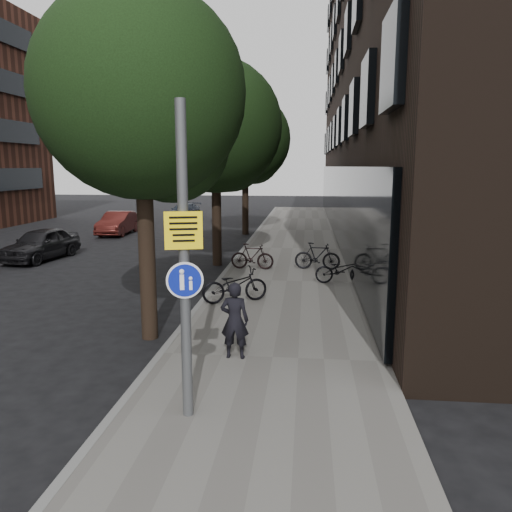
# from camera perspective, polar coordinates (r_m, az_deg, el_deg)

# --- Properties ---
(ground) EXTENTS (120.00, 120.00, 0.00)m
(ground) POSITION_cam_1_polar(r_m,az_deg,el_deg) (7.10, -2.28, -22.22)
(ground) COLOR black
(ground) RESTS_ON ground
(sidewalk) EXTENTS (4.50, 60.00, 0.12)m
(sidewalk) POSITION_cam_1_polar(r_m,az_deg,el_deg) (16.38, 3.53, -3.04)
(sidewalk) COLOR slate
(sidewalk) RESTS_ON ground
(curb_edge) EXTENTS (0.15, 60.00, 0.13)m
(curb_edge) POSITION_cam_1_polar(r_m,az_deg,el_deg) (16.62, -4.25, -2.84)
(curb_edge) COLOR slate
(curb_edge) RESTS_ON ground
(building_right_dark_brick) EXTENTS (12.00, 40.00, 18.00)m
(building_right_dark_brick) POSITION_cam_1_polar(r_m,az_deg,el_deg) (29.42, 22.14, 19.65)
(building_right_dark_brick) COLOR black
(building_right_dark_brick) RESTS_ON ground
(street_tree_near) EXTENTS (4.40, 4.40, 7.50)m
(street_tree_near) POSITION_cam_1_polar(r_m,az_deg,el_deg) (11.18, -12.41, 16.65)
(street_tree_near) COLOR black
(street_tree_near) RESTS_ON ground
(street_tree_mid) EXTENTS (5.00, 5.00, 7.80)m
(street_tree_mid) POSITION_cam_1_polar(r_m,az_deg,el_deg) (19.42, -4.37, 14.03)
(street_tree_mid) COLOR black
(street_tree_mid) RESTS_ON ground
(street_tree_far) EXTENTS (5.00, 5.00, 7.80)m
(street_tree_far) POSITION_cam_1_polar(r_m,az_deg,el_deg) (28.31, -1.07, 12.84)
(street_tree_far) COLOR black
(street_tree_far) RESTS_ON ground
(signpost) EXTENTS (0.52, 0.17, 4.60)m
(signpost) POSITION_cam_1_polar(r_m,az_deg,el_deg) (7.19, -8.20, -0.86)
(signpost) COLOR #595B5E
(signpost) RESTS_ON sidewalk
(pedestrian) EXTENTS (0.56, 0.37, 1.51)m
(pedestrian) POSITION_cam_1_polar(r_m,az_deg,el_deg) (9.72, -2.46, -7.35)
(pedestrian) COLOR black
(pedestrian) RESTS_ON sidewalk
(parked_bike_facade_near) EXTENTS (1.72, 0.73, 0.88)m
(parked_bike_facade_near) POSITION_cam_1_polar(r_m,az_deg,el_deg) (16.15, 9.75, -1.55)
(parked_bike_facade_near) COLOR black
(parked_bike_facade_near) RESTS_ON sidewalk
(parked_bike_facade_far) EXTENTS (1.67, 0.60, 0.98)m
(parked_bike_facade_far) POSITION_cam_1_polar(r_m,az_deg,el_deg) (18.17, 7.03, -0.00)
(parked_bike_facade_far) COLOR black
(parked_bike_facade_far) RESTS_ON sidewalk
(parked_bike_curb_near) EXTENTS (1.94, 1.35, 0.96)m
(parked_bike_curb_near) POSITION_cam_1_polar(r_m,az_deg,el_deg) (13.71, -2.44, -3.32)
(parked_bike_curb_near) COLOR black
(parked_bike_curb_near) RESTS_ON sidewalk
(parked_bike_curb_far) EXTENTS (1.60, 0.56, 0.94)m
(parked_bike_curb_far) POSITION_cam_1_polar(r_m,az_deg,el_deg) (18.09, -0.43, -0.04)
(parked_bike_curb_far) COLOR black
(parked_bike_curb_far) RESTS_ON sidewalk
(parked_car_near) EXTENTS (2.05, 4.04, 1.32)m
(parked_car_near) POSITION_cam_1_polar(r_m,az_deg,el_deg) (22.39, -23.38, 1.28)
(parked_car_near) COLOR black
(parked_car_near) RESTS_ON ground
(parked_car_mid) EXTENTS (1.47, 3.94, 1.29)m
(parked_car_mid) POSITION_cam_1_polar(r_m,az_deg,el_deg) (29.38, -15.48, 3.65)
(parked_car_mid) COLOR #581D19
(parked_car_mid) RESTS_ON ground
(parked_car_far) EXTENTS (2.11, 4.10, 1.14)m
(parked_car_far) POSITION_cam_1_polar(r_m,az_deg,el_deg) (36.83, -8.25, 5.06)
(parked_car_far) COLOR black
(parked_car_far) RESTS_ON ground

